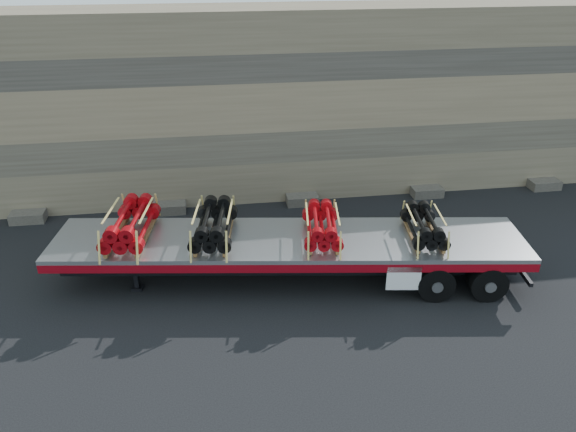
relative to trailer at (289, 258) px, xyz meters
name	(u,v)px	position (x,y,z in m)	size (l,w,h in m)	color
ground	(264,272)	(-0.70, 0.43, -0.68)	(120.00, 120.00, 0.00)	black
rock_wall	(243,104)	(-0.70, 6.93, 2.82)	(44.00, 3.00, 7.00)	#7A6B54
trailer	(289,258)	(0.00, 0.00, 0.00)	(13.62, 2.62, 1.36)	#AAACB1
bundle_front	(130,225)	(-4.48, 0.65, 1.12)	(1.23, 2.45, 0.87)	#A2080F
bundle_midfront	(214,225)	(-2.12, 0.31, 1.09)	(1.17, 2.33, 0.83)	black
bundle_midrear	(322,226)	(0.94, -0.14, 1.06)	(1.06, 2.12, 0.75)	#A2080F
bundle_rear	(424,226)	(3.85, -0.56, 1.04)	(1.01, 2.02, 0.72)	black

